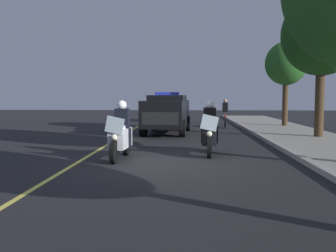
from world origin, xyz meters
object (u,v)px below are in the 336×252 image
cyclist_background (225,113)px  tree_behind_suv (286,64)px  police_motorcycle_lead_right (210,132)px  police_suv (167,112)px  police_motorcycle_lead_left (121,135)px  tree_far_back (322,35)px

cyclist_background → tree_behind_suv: bearing=99.0°
police_motorcycle_lead_right → cyclist_background: 10.36m
police_motorcycle_lead_right → tree_behind_suv: size_ratio=0.43×
tree_behind_suv → police_suv: bearing=-58.8°
police_suv → cyclist_background: police_suv is taller
police_suv → cyclist_background: bearing=138.0°
police_motorcycle_lead_left → police_motorcycle_lead_right: same height
police_motorcycle_lead_left → tree_behind_suv: 14.53m
police_suv → tree_behind_suv: (-4.16, 6.86, 2.69)m
police_motorcycle_lead_right → police_suv: (-6.67, -1.73, 0.37)m
police_motorcycle_lead_left → police_motorcycle_lead_right: (-1.07, 2.65, 0.00)m
police_motorcycle_lead_left → tree_behind_suv: bearing=146.8°
tree_far_back → tree_behind_suv: bearing=178.9°
tree_far_back → tree_behind_suv: (-6.17, 0.12, -0.69)m
police_motorcycle_lead_right → tree_far_back: 7.80m
police_motorcycle_lead_left → police_motorcycle_lead_right: size_ratio=1.00×
police_suv → tree_behind_suv: tree_behind_suv is taller
police_suv → tree_behind_suv: 8.46m
police_motorcycle_lead_left → police_motorcycle_lead_right: bearing=111.9°
police_motorcycle_lead_right → tree_far_back: bearing=132.9°
cyclist_background → police_motorcycle_lead_left: bearing=-20.1°
police_suv → cyclist_background: 4.84m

